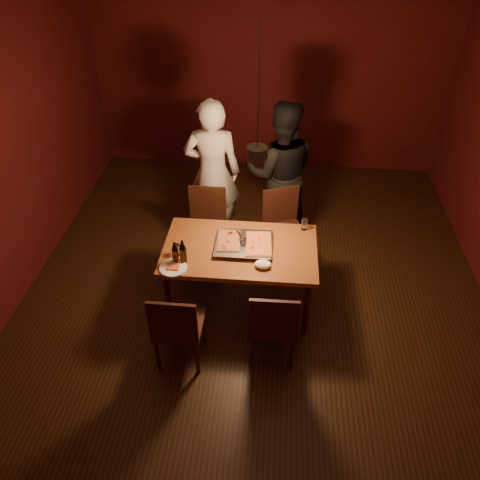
# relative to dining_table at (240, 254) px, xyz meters

# --- Properties ---
(room_shell) EXTENTS (6.00, 6.00, 6.00)m
(room_shell) POSITION_rel_dining_table_xyz_m (0.14, 0.08, 0.72)
(room_shell) COLOR #331F0E
(room_shell) RESTS_ON ground
(dining_table) EXTENTS (1.50, 0.90, 0.75)m
(dining_table) POSITION_rel_dining_table_xyz_m (0.00, 0.00, 0.00)
(dining_table) COLOR brown
(dining_table) RESTS_ON floor
(chair_far_left) EXTENTS (0.42, 0.42, 0.49)m
(chair_far_left) POSITION_rel_dining_table_xyz_m (-0.45, 0.76, -0.14)
(chair_far_left) COLOR #38190F
(chair_far_left) RESTS_ON floor
(chair_far_right) EXTENTS (0.54, 0.54, 0.49)m
(chair_far_right) POSITION_rel_dining_table_xyz_m (0.41, 0.81, -0.14)
(chair_far_right) COLOR #38190F
(chair_far_right) RESTS_ON floor
(chair_near_left) EXTENTS (0.42, 0.42, 0.49)m
(chair_near_left) POSITION_rel_dining_table_xyz_m (-0.48, -0.84, -0.14)
(chair_near_left) COLOR #38190F
(chair_near_left) RESTS_ON floor
(chair_near_right) EXTENTS (0.43, 0.43, 0.49)m
(chair_near_right) POSITION_rel_dining_table_xyz_m (0.36, -0.73, -0.14)
(chair_near_right) COLOR #38190F
(chair_near_right) RESTS_ON floor
(pizza_tray) EXTENTS (0.58, 0.49, 0.05)m
(pizza_tray) POSITION_rel_dining_table_xyz_m (0.04, 0.03, 0.10)
(pizza_tray) COLOR silver
(pizza_tray) RESTS_ON dining_table
(pizza_meat) EXTENTS (0.23, 0.35, 0.02)m
(pizza_meat) POSITION_rel_dining_table_xyz_m (-0.11, 0.04, 0.13)
(pizza_meat) COLOR maroon
(pizza_meat) RESTS_ON pizza_tray
(pizza_cheese) EXTENTS (0.27, 0.41, 0.02)m
(pizza_cheese) POSITION_rel_dining_table_xyz_m (0.18, 0.01, 0.13)
(pizza_cheese) COLOR gold
(pizza_cheese) RESTS_ON pizza_tray
(spatula) EXTENTS (0.19, 0.25, 0.04)m
(spatula) POSITION_rel_dining_table_xyz_m (0.04, 0.03, 0.14)
(spatula) COLOR silver
(spatula) RESTS_ON pizza_tray
(beer_bottle_a) EXTENTS (0.06, 0.06, 0.23)m
(beer_bottle_a) POSITION_rel_dining_table_xyz_m (-0.58, -0.26, 0.19)
(beer_bottle_a) COLOR black
(beer_bottle_a) RESTS_ON dining_table
(beer_bottle_b) EXTENTS (0.07, 0.07, 0.25)m
(beer_bottle_b) POSITION_rel_dining_table_xyz_m (-0.51, -0.25, 0.20)
(beer_bottle_b) COLOR black
(beer_bottle_b) RESTS_ON dining_table
(water_glass_left) EXTENTS (0.07, 0.07, 0.11)m
(water_glass_left) POSITION_rel_dining_table_xyz_m (-0.59, -0.15, 0.13)
(water_glass_left) COLOR silver
(water_glass_left) RESTS_ON dining_table
(water_glass_right) EXTENTS (0.06, 0.06, 0.12)m
(water_glass_right) POSITION_rel_dining_table_xyz_m (0.63, 0.37, 0.14)
(water_glass_right) COLOR silver
(water_glass_right) RESTS_ON dining_table
(plate_slice) EXTENTS (0.26, 0.26, 0.03)m
(plate_slice) POSITION_rel_dining_table_xyz_m (-0.59, -0.35, 0.08)
(plate_slice) COLOR white
(plate_slice) RESTS_ON dining_table
(napkin) EXTENTS (0.16, 0.12, 0.07)m
(napkin) POSITION_rel_dining_table_xyz_m (0.24, -0.26, 0.11)
(napkin) COLOR white
(napkin) RESTS_ON dining_table
(diner_white) EXTENTS (0.67, 0.47, 1.78)m
(diner_white) POSITION_rel_dining_table_xyz_m (-0.43, 1.19, 0.21)
(diner_white) COLOR silver
(diner_white) RESTS_ON floor
(diner_dark) EXTENTS (0.88, 0.71, 1.74)m
(diner_dark) POSITION_rel_dining_table_xyz_m (0.36, 1.30, 0.19)
(diner_dark) COLOR black
(diner_dark) RESTS_ON floor
(pendant_lamp) EXTENTS (0.18, 0.18, 1.10)m
(pendant_lamp) POSITION_rel_dining_table_xyz_m (0.14, 0.08, 1.08)
(pendant_lamp) COLOR black
(pendant_lamp) RESTS_ON ceiling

